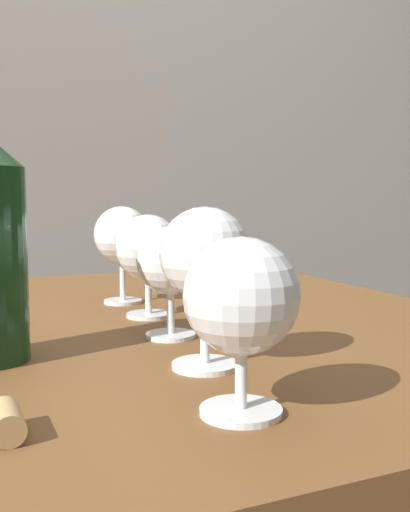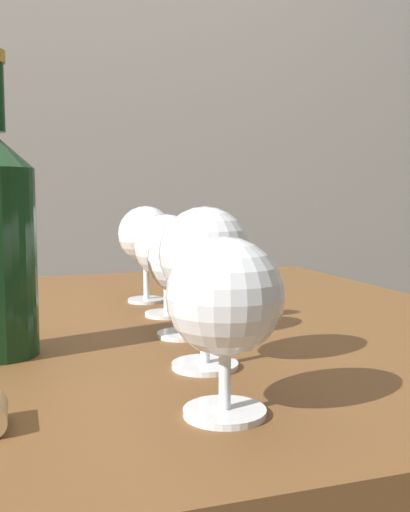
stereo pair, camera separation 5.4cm
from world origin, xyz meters
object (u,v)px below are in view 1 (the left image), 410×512
Objects in this scene: wine_glass_merlot at (170,263)px; cork at (7,422)px; wine_glass_port at (148,249)px; wine_glass_pinot at (122,236)px; wine_glass_rose at (205,256)px; wine_glass_amber at (242,298)px.

wine_glass_merlot is 0.31m from cork.
wine_glass_merlot is 0.12m from wine_glass_port.
wine_glass_merlot is at bearing 47.94° from cork.
wine_glass_pinot reaches higher than cork.
wine_glass_rose reaches higher than wine_glass_pinot.
wine_glass_rose is 1.03× the size of wine_glass_pinot.
wine_glass_port is at bearing 83.58° from wine_glass_merlot.
cork is (-0.21, -0.46, -0.09)m from wine_glass_pinot.
wine_glass_amber is 3.15× the size of cork.
wine_glass_merlot is 0.87× the size of wine_glass_pinot.
wine_glass_port is at bearing 82.24° from wine_glass_amber.
wine_glass_rose is at bearing 26.83° from cork.
wine_glass_port is (0.01, 0.12, 0.00)m from wine_glass_merlot.
wine_glass_amber is at bearing -95.55° from wine_glass_pinot.
wine_glass_port is at bearing 83.92° from wine_glass_rose.
wine_glass_pinot is (-0.00, 0.11, 0.01)m from wine_glass_port.
wine_glass_amber is 0.48m from wine_glass_pinot.
wine_glass_merlot is (0.01, 0.13, -0.02)m from wine_glass_rose.
wine_glass_pinot reaches higher than wine_glass_port.
wine_glass_rose is 0.23m from cork.
wine_glass_pinot is at bearing 91.64° from wine_glass_port.
wine_glass_rose reaches higher than wine_glass_port.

